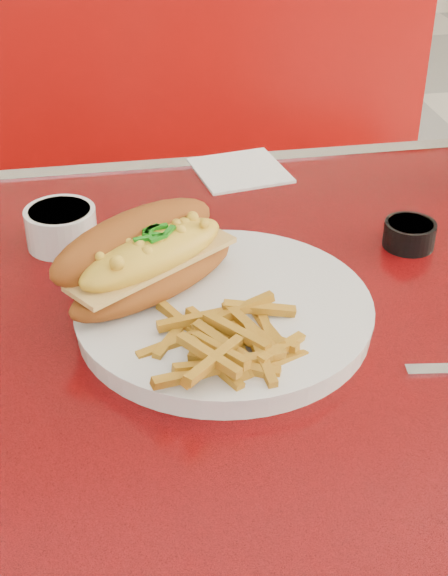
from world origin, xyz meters
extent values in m
cube|color=#BD0C0E|center=(0.00, 0.00, 0.75)|extent=(1.20, 0.80, 0.04)
cube|color=silver|center=(0.00, 0.40, 0.75)|extent=(1.22, 0.03, 0.04)
cube|color=#9B0D0A|center=(0.00, 0.78, 0.23)|extent=(1.20, 0.50, 0.45)
cube|color=#9B0D0A|center=(0.00, 1.00, 0.68)|extent=(1.20, 0.08, 0.45)
cylinder|color=silver|center=(-0.01, 0.01, 0.78)|extent=(0.35, 0.35, 0.02)
cylinder|color=silver|center=(-0.01, 0.01, 0.79)|extent=(0.35, 0.35, 0.00)
ellipsoid|color=#8F4817|center=(-0.07, 0.05, 0.81)|extent=(0.20, 0.17, 0.04)
cube|color=#D8B160|center=(-0.07, 0.05, 0.83)|extent=(0.18, 0.15, 0.01)
ellipsoid|color=gold|center=(-0.07, 0.05, 0.84)|extent=(0.17, 0.14, 0.04)
ellipsoid|color=#8F4817|center=(-0.09, 0.07, 0.84)|extent=(0.21, 0.18, 0.08)
cube|color=silver|center=(-0.01, -0.06, 0.79)|extent=(0.07, 0.12, 0.00)
cube|color=silver|center=(-0.04, 0.01, 0.79)|extent=(0.03, 0.04, 0.00)
cylinder|color=silver|center=(-0.17, 0.20, 0.79)|extent=(0.10, 0.10, 0.05)
cylinder|color=black|center=(-0.17, 0.20, 0.81)|extent=(0.09, 0.09, 0.01)
cylinder|color=black|center=(0.23, 0.13, 0.78)|extent=(0.07, 0.07, 0.03)
cylinder|color=#EB7F55|center=(0.23, 0.13, 0.80)|extent=(0.06, 0.06, 0.01)
cube|color=white|center=(0.07, 0.36, 0.77)|extent=(0.14, 0.14, 0.00)
camera|label=1|loc=(-0.12, -0.63, 1.24)|focal=50.00mm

